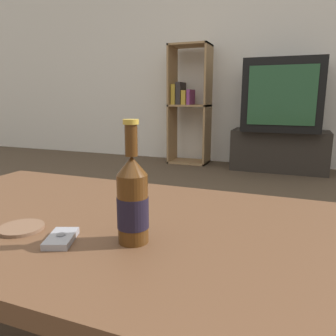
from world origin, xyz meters
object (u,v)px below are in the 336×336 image
Objects in this scene: television at (283,96)px; bookshelf at (188,103)px; tv_stand at (279,150)px; beer_bottle at (133,200)px; cell_phone at (61,238)px.

bookshelf reaches higher than television.
beer_bottle reaches higher than tv_stand.
television reaches higher than beer_bottle.
television is 2.94m from cell_phone.
cell_phone is at bearing -158.97° from beer_bottle.
beer_bottle is at bearing 0.05° from cell_phone.
beer_bottle is 2.45× the size of cell_phone.
cell_phone is at bearing -96.28° from tv_stand.
tv_stand is 2.88m from beer_bottle.
beer_bottle is (-0.17, -2.85, -0.23)m from television.
television is at bearing 86.50° from beer_bottle.
television reaches higher than cell_phone.
tv_stand is 0.72× the size of bookshelf.
television is 2.87m from beer_bottle.
cell_phone is (-0.15, -0.06, -0.09)m from beer_bottle.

